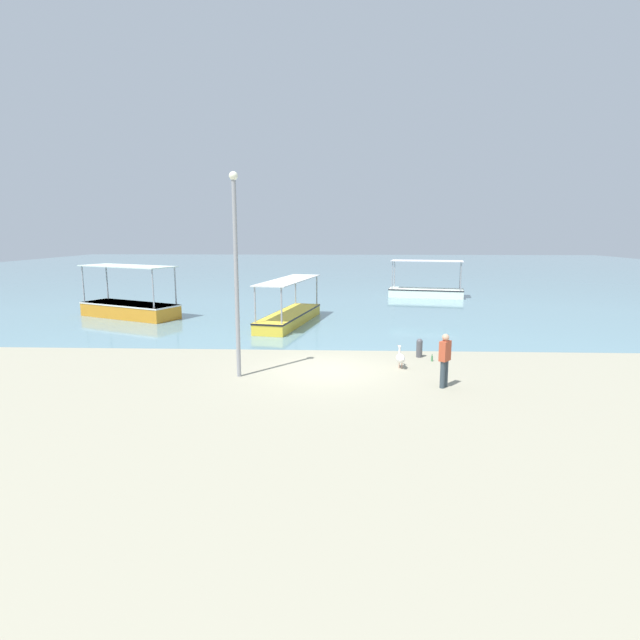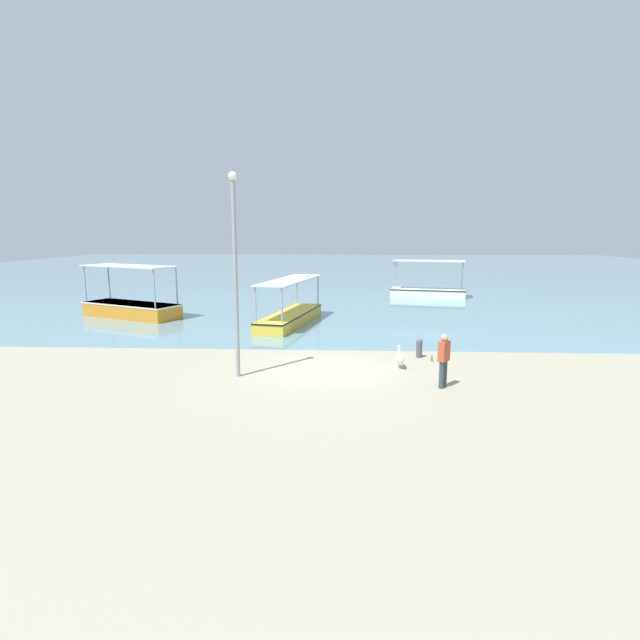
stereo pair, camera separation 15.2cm
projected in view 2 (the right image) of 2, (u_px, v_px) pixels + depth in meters
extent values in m
plane|color=gray|center=(326.00, 370.00, 17.37)|extent=(120.00, 120.00, 0.00)
cube|color=#648D99|center=(340.00, 270.00, 64.60)|extent=(110.00, 90.00, 0.00)
cube|color=orange|center=(132.00, 310.00, 28.29)|extent=(6.16, 4.20, 0.80)
cube|color=silver|center=(131.00, 304.00, 28.23)|extent=(6.21, 4.25, 0.08)
cylinder|color=#99999E|center=(177.00, 286.00, 27.53)|extent=(0.08, 0.08, 2.06)
cylinder|color=#99999E|center=(154.00, 289.00, 26.09)|extent=(0.08, 0.08, 2.06)
cylinder|color=#99999E|center=(109.00, 281.00, 30.00)|extent=(0.08, 0.08, 2.06)
cylinder|color=#99999E|center=(85.00, 284.00, 28.57)|extent=(0.08, 0.08, 2.06)
cube|color=silver|center=(129.00, 266.00, 27.86)|extent=(6.02, 4.20, 0.05)
cube|color=white|center=(428.00, 293.00, 36.95)|extent=(5.62, 2.90, 0.64)
cube|color=black|center=(428.00, 289.00, 36.90)|extent=(5.67, 2.94, 0.08)
cylinder|color=#99999E|center=(394.00, 275.00, 36.53)|extent=(0.08, 0.08, 2.03)
cylinder|color=#99999E|center=(396.00, 274.00, 38.09)|extent=(0.08, 0.08, 2.03)
cylinder|color=#99999E|center=(463.00, 277.00, 35.36)|extent=(0.08, 0.08, 2.03)
cylinder|color=#99999E|center=(462.00, 275.00, 36.91)|extent=(0.08, 0.08, 2.03)
cube|color=silver|center=(429.00, 261.00, 36.54)|extent=(5.45, 2.95, 0.05)
cube|color=gold|center=(290.00, 318.00, 26.27)|extent=(2.92, 7.16, 0.58)
cube|color=black|center=(290.00, 313.00, 26.23)|extent=(2.97, 7.21, 0.08)
cylinder|color=#99999E|center=(297.00, 290.00, 29.33)|extent=(0.08, 0.08, 1.69)
cylinder|color=#99999E|center=(318.00, 290.00, 29.01)|extent=(0.08, 0.08, 1.69)
cylinder|color=#99999E|center=(255.00, 305.00, 23.13)|extent=(0.08, 0.08, 1.69)
cylinder|color=#99999E|center=(282.00, 306.00, 22.82)|extent=(0.08, 0.08, 1.69)
cube|color=silver|center=(290.00, 280.00, 25.92)|extent=(2.98, 6.99, 0.05)
cylinder|color=#E0997A|center=(399.00, 365.00, 17.58)|extent=(0.03, 0.03, 0.22)
cylinder|color=#E0997A|center=(401.00, 365.00, 17.59)|extent=(0.03, 0.03, 0.22)
ellipsoid|color=white|center=(400.00, 358.00, 17.57)|extent=(0.36, 0.59, 0.32)
ellipsoid|color=white|center=(402.00, 360.00, 17.32)|extent=(0.14, 0.18, 0.10)
cylinder|color=white|center=(399.00, 351.00, 17.69)|extent=(0.07, 0.07, 0.26)
sphere|color=white|center=(399.00, 347.00, 17.66)|extent=(0.11, 0.11, 0.11)
cone|color=#E5933F|center=(398.00, 346.00, 17.82)|extent=(0.10, 0.30, 0.06)
cylinder|color=gray|center=(236.00, 281.00, 16.12)|extent=(0.14, 0.14, 6.36)
sphere|color=#EAEACC|center=(233.00, 176.00, 15.55)|extent=(0.28, 0.28, 0.28)
cylinder|color=#47474C|center=(419.00, 350.00, 19.14)|extent=(0.23, 0.23, 0.58)
sphere|color=#4C4C51|center=(419.00, 342.00, 19.08)|extent=(0.24, 0.24, 0.24)
cylinder|color=#324048|center=(442.00, 375.00, 15.30)|extent=(0.16, 0.16, 0.85)
cylinder|color=#324048|center=(444.00, 374.00, 15.43)|extent=(0.16, 0.16, 0.85)
cube|color=#B4492D|center=(444.00, 351.00, 15.24)|extent=(0.42, 0.45, 0.62)
sphere|color=tan|center=(445.00, 338.00, 15.16)|extent=(0.22, 0.22, 0.22)
cylinder|color=#3F7F4C|center=(432.00, 359.00, 18.55)|extent=(0.07, 0.07, 0.20)
cylinder|color=#3F7F4C|center=(432.00, 355.00, 18.52)|extent=(0.03, 0.03, 0.07)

